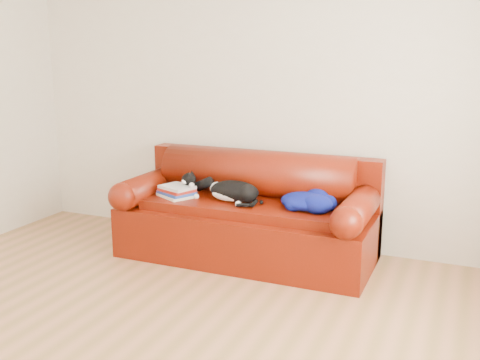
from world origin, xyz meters
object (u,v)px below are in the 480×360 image
(cat, at_px, (233,192))
(blanket, at_px, (307,201))
(sofa_base, at_px, (247,230))
(book_stack, at_px, (177,191))

(cat, height_order, blanket, cat)
(sofa_base, relative_size, blanket, 4.22)
(book_stack, xyz_separation_m, cat, (0.50, 0.05, 0.04))
(book_stack, bearing_deg, blanket, 4.50)
(book_stack, bearing_deg, cat, 5.85)
(blanket, bearing_deg, sofa_base, 175.59)
(book_stack, relative_size, blanket, 0.74)
(sofa_base, distance_m, blanket, 0.63)
(book_stack, distance_m, cat, 0.51)
(sofa_base, height_order, cat, cat)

